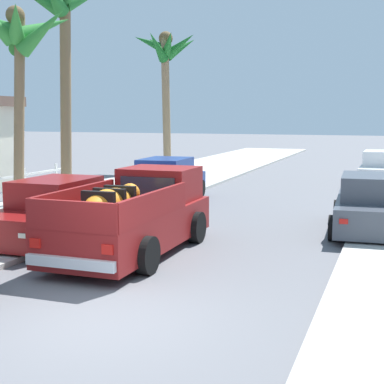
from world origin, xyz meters
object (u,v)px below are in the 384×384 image
at_px(palm_tree_left_back, 167,58).
at_px(car_left_far, 382,170).
at_px(palm_tree_left_mid, 21,41).
at_px(palm_tree_right_back, 62,23).
at_px(car_left_near, 55,212).
at_px(car_left_mid, 166,181).
at_px(pickup_truck, 135,217).
at_px(car_right_near, 371,206).

bearing_deg(palm_tree_left_back, car_left_far, -15.78).
height_order(palm_tree_left_mid, palm_tree_right_back, palm_tree_right_back).
xyz_separation_m(car_left_far, palm_tree_right_back, (-11.37, -7.05, 5.74)).
xyz_separation_m(car_left_near, palm_tree_left_mid, (-3.90, 4.26, 4.75)).
distance_m(car_left_mid, palm_tree_left_mid, 6.76).
height_order(car_left_mid, car_left_far, same).
bearing_deg(palm_tree_right_back, palm_tree_left_mid, -85.32).
xyz_separation_m(palm_tree_left_mid, palm_tree_left_back, (-0.26, 13.09, 0.63)).
bearing_deg(palm_tree_left_mid, car_left_near, -47.49).
bearing_deg(car_left_far, car_left_mid, -135.47).
height_order(car_left_far, palm_tree_left_back, palm_tree_left_back).
height_order(car_left_near, palm_tree_right_back, palm_tree_right_back).
relative_size(car_left_mid, palm_tree_left_mid, 0.65).
bearing_deg(car_left_near, pickup_truck, -9.16).
distance_m(car_left_mid, palm_tree_left_back, 12.37).
bearing_deg(palm_tree_right_back, car_left_far, 31.80).
relative_size(car_left_mid, palm_tree_right_back, 0.53).
xyz_separation_m(car_left_near, palm_tree_left_back, (-4.16, 17.35, 5.38)).
distance_m(pickup_truck, car_left_near, 2.38).
distance_m(car_left_far, palm_tree_left_mid, 15.62).
bearing_deg(car_left_mid, car_left_near, -90.27).
bearing_deg(car_left_mid, car_left_far, 44.53).
bearing_deg(palm_tree_left_back, car_right_near, -50.14).
xyz_separation_m(car_right_near, palm_tree_right_back, (-11.38, 3.40, 5.74)).
distance_m(palm_tree_left_mid, palm_tree_left_back, 13.10).
bearing_deg(car_left_mid, palm_tree_left_back, 112.15).
bearing_deg(car_left_near, palm_tree_left_back, 103.50).
distance_m(car_right_near, palm_tree_left_mid, 12.13).
distance_m(car_left_mid, palm_tree_right_back, 7.09).
distance_m(car_right_near, car_left_mid, 7.96).
bearing_deg(car_left_far, car_right_near, -89.94).
relative_size(pickup_truck, car_left_near, 1.22).
xyz_separation_m(pickup_truck, palm_tree_left_back, (-6.51, 17.72, 5.28)).
xyz_separation_m(car_right_near, palm_tree_left_back, (-11.41, 13.67, 5.38)).
xyz_separation_m(pickup_truck, car_left_near, (-2.35, 0.38, -0.10)).
distance_m(pickup_truck, palm_tree_left_back, 19.61).
height_order(car_right_near, palm_tree_left_mid, palm_tree_left_mid).
relative_size(pickup_truck, car_left_far, 1.22).
relative_size(pickup_truck, car_left_mid, 1.21).
xyz_separation_m(pickup_truck, car_right_near, (4.90, 4.06, -0.10)).
bearing_deg(palm_tree_left_mid, pickup_truck, -36.56).
relative_size(car_left_near, palm_tree_left_mid, 0.64).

